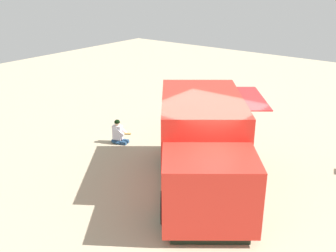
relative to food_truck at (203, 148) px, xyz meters
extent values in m
plane|color=tan|center=(-0.16, 0.18, -1.17)|extent=(40.00, 40.00, 0.00)
cube|color=red|center=(0.40, -0.52, 0.17)|extent=(4.10, 4.40, 2.25)
cube|color=red|center=(-1.23, 1.65, -0.12)|extent=(2.72, 2.61, 1.66)
cube|color=black|center=(-1.71, 2.28, 0.17)|extent=(1.47, 1.12, 0.63)
cube|color=black|center=(-0.52, -1.21, 0.30)|extent=(1.27, 1.68, 0.79)
cube|color=red|center=(-0.75, -1.38, 1.25)|extent=(1.85, 2.18, 0.03)
cube|color=black|center=(-0.09, 0.13, -1.06)|extent=(4.55, 5.21, 0.22)
cylinder|color=black|center=(-0.28, 2.09, -0.77)|extent=(0.66, 0.77, 0.80)
cylinder|color=black|center=(-1.93, 0.85, -0.77)|extent=(0.66, 0.77, 0.80)
cylinder|color=black|center=(1.62, -0.44, -0.77)|extent=(0.66, 0.77, 0.80)
cylinder|color=black|center=(-0.02, -1.68, -0.77)|extent=(0.66, 0.77, 0.80)
ellipsoid|color=navy|center=(4.06, -0.73, -1.11)|extent=(0.62, 0.56, 0.13)
cube|color=navy|center=(3.84, -0.69, -1.11)|extent=(0.38, 0.20, 0.11)
cube|color=navy|center=(3.89, -0.88, -1.11)|extent=(0.38, 0.20, 0.11)
cube|color=silver|center=(4.06, -0.73, -0.78)|extent=(0.38, 0.30, 0.53)
sphere|color=beige|center=(4.06, -0.73, -0.42)|extent=(0.20, 0.20, 0.20)
sphere|color=black|center=(4.06, -0.73, -0.39)|extent=(0.20, 0.20, 0.20)
cube|color=silver|center=(3.90, -0.67, -0.71)|extent=(0.35, 0.18, 0.28)
cube|color=silver|center=(3.95, -0.87, -0.71)|extent=(0.35, 0.18, 0.28)
cylinder|color=tan|center=(3.76, -0.81, -0.78)|extent=(0.37, 0.28, 0.07)
cube|color=orange|center=(3.76, -0.81, -0.77)|extent=(0.30, 0.22, 0.02)
cylinder|color=#A48C81|center=(3.10, -3.38, -1.00)|extent=(0.39, 0.39, 0.34)
torus|color=#A58780|center=(3.10, -3.38, -0.85)|extent=(0.42, 0.42, 0.04)
ellipsoid|color=#3F8A4A|center=(3.10, -3.38, -0.65)|extent=(0.49, 0.49, 0.41)
sphere|color=white|center=(3.16, -3.57, -0.59)|extent=(0.09, 0.09, 0.09)
sphere|color=white|center=(3.29, -3.47, -0.63)|extent=(0.06, 0.06, 0.06)
sphere|color=white|center=(3.24, -3.51, -0.58)|extent=(0.06, 0.06, 0.06)
sphere|color=white|center=(2.95, -3.26, -0.59)|extent=(0.05, 0.05, 0.05)
camera|label=1|loc=(-5.29, 8.57, 4.55)|focal=41.95mm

